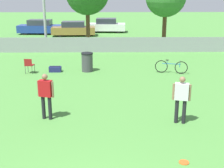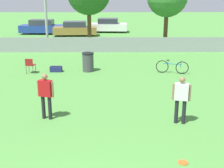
{
  "view_description": "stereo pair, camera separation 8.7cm",
  "coord_description": "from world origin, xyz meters",
  "px_view_note": "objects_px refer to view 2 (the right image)",
  "views": [
    {
      "loc": [
        0.62,
        -4.59,
        4.43
      ],
      "look_at": [
        0.81,
        6.52,
        1.05
      ],
      "focal_mm": 50.0,
      "sensor_mm": 36.0,
      "label": 1
    },
    {
      "loc": [
        0.71,
        -4.59,
        4.43
      ],
      "look_at": [
        0.81,
        6.52,
        1.05
      ],
      "focal_mm": 50.0,
      "sensor_mm": 36.0,
      "label": 2
    }
  ],
  "objects_px": {
    "trash_bin": "(88,62)",
    "parked_car_blue": "(42,27)",
    "parked_car_tan": "(75,29)",
    "player_receiver_white": "(181,96)",
    "bicycle_sideline": "(172,67)",
    "gear_bag_sideline": "(56,69)",
    "parked_car_white": "(108,26)",
    "player_thrower_red": "(46,93)",
    "frisbee_disc": "(183,163)",
    "folding_chair_sideline": "(30,64)"
  },
  "relations": [
    {
      "from": "player_receiver_white",
      "to": "gear_bag_sideline",
      "type": "xyz_separation_m",
      "value": [
        -5.41,
        7.09,
        -0.82
      ]
    },
    {
      "from": "player_receiver_white",
      "to": "frisbee_disc",
      "type": "xyz_separation_m",
      "value": [
        -0.46,
        -2.59,
        -0.96
      ]
    },
    {
      "from": "player_receiver_white",
      "to": "parked_car_blue",
      "type": "height_order",
      "value": "player_receiver_white"
    },
    {
      "from": "folding_chair_sideline",
      "to": "bicycle_sideline",
      "type": "relative_size",
      "value": 0.49
    },
    {
      "from": "parked_car_tan",
      "to": "player_receiver_white",
      "type": "bearing_deg",
      "value": -76.67
    },
    {
      "from": "bicycle_sideline",
      "to": "parked_car_white",
      "type": "relative_size",
      "value": 0.42
    },
    {
      "from": "parked_car_tan",
      "to": "parked_car_white",
      "type": "xyz_separation_m",
      "value": [
        3.25,
        2.69,
        0.03
      ]
    },
    {
      "from": "player_thrower_red",
      "to": "bicycle_sideline",
      "type": "bearing_deg",
      "value": 64.22
    },
    {
      "from": "player_receiver_white",
      "to": "gear_bag_sideline",
      "type": "height_order",
      "value": "player_receiver_white"
    },
    {
      "from": "player_thrower_red",
      "to": "parked_car_blue",
      "type": "relative_size",
      "value": 0.37
    },
    {
      "from": "bicycle_sideline",
      "to": "parked_car_tan",
      "type": "relative_size",
      "value": 0.4
    },
    {
      "from": "parked_car_tan",
      "to": "bicycle_sideline",
      "type": "bearing_deg",
      "value": -66.85
    },
    {
      "from": "gear_bag_sideline",
      "to": "parked_car_blue",
      "type": "relative_size",
      "value": 0.15
    },
    {
      "from": "gear_bag_sideline",
      "to": "frisbee_disc",
      "type": "bearing_deg",
      "value": -62.92
    },
    {
      "from": "bicycle_sideline",
      "to": "player_receiver_white",
      "type": "bearing_deg",
      "value": -83.09
    },
    {
      "from": "parked_car_tan",
      "to": "parked_car_white",
      "type": "relative_size",
      "value": 1.04
    },
    {
      "from": "bicycle_sideline",
      "to": "parked_car_white",
      "type": "distance_m",
      "value": 17.6
    },
    {
      "from": "parked_car_tan",
      "to": "trash_bin",
      "type": "bearing_deg",
      "value": -83.13
    },
    {
      "from": "player_thrower_red",
      "to": "frisbee_disc",
      "type": "height_order",
      "value": "player_thrower_red"
    },
    {
      "from": "player_receiver_white",
      "to": "parked_car_tan",
      "type": "height_order",
      "value": "player_receiver_white"
    },
    {
      "from": "bicycle_sideline",
      "to": "player_thrower_red",
      "type": "bearing_deg",
      "value": -116.66
    },
    {
      "from": "player_thrower_red",
      "to": "folding_chair_sideline",
      "type": "xyz_separation_m",
      "value": [
        -2.11,
        6.31,
        -0.47
      ]
    },
    {
      "from": "trash_bin",
      "to": "parked_car_blue",
      "type": "distance_m",
      "value": 16.47
    },
    {
      "from": "trash_bin",
      "to": "parked_car_blue",
      "type": "bearing_deg",
      "value": 110.47
    },
    {
      "from": "bicycle_sideline",
      "to": "parked_car_blue",
      "type": "height_order",
      "value": "parked_car_blue"
    },
    {
      "from": "frisbee_disc",
      "to": "folding_chair_sideline",
      "type": "bearing_deg",
      "value": 124.01
    },
    {
      "from": "player_thrower_red",
      "to": "frisbee_disc",
      "type": "distance_m",
      "value": 5.25
    },
    {
      "from": "parked_car_tan",
      "to": "parked_car_white",
      "type": "distance_m",
      "value": 4.22
    },
    {
      "from": "player_receiver_white",
      "to": "parked_car_white",
      "type": "height_order",
      "value": "player_receiver_white"
    },
    {
      "from": "parked_car_blue",
      "to": "player_thrower_red",
      "type": "bearing_deg",
      "value": -75.26
    },
    {
      "from": "frisbee_disc",
      "to": "folding_chair_sideline",
      "type": "relative_size",
      "value": 0.32
    },
    {
      "from": "player_thrower_red",
      "to": "trash_bin",
      "type": "height_order",
      "value": "player_thrower_red"
    },
    {
      "from": "player_thrower_red",
      "to": "parked_car_white",
      "type": "xyz_separation_m",
      "value": [
        2.11,
        23.46,
        -0.26
      ]
    },
    {
      "from": "player_thrower_red",
      "to": "folding_chair_sideline",
      "type": "relative_size",
      "value": 1.99
    },
    {
      "from": "player_receiver_white",
      "to": "gear_bag_sideline",
      "type": "relative_size",
      "value": 2.51
    },
    {
      "from": "player_thrower_red",
      "to": "parked_car_tan",
      "type": "relative_size",
      "value": 0.39
    },
    {
      "from": "bicycle_sideline",
      "to": "trash_bin",
      "type": "relative_size",
      "value": 1.62
    },
    {
      "from": "player_receiver_white",
      "to": "trash_bin",
      "type": "xyz_separation_m",
      "value": [
        -3.61,
        7.16,
        -0.44
      ]
    },
    {
      "from": "parked_car_blue",
      "to": "folding_chair_sideline",
      "type": "bearing_deg",
      "value": -77.94
    },
    {
      "from": "gear_bag_sideline",
      "to": "parked_car_tan",
      "type": "distance_m",
      "value": 14.14
    },
    {
      "from": "player_receiver_white",
      "to": "folding_chair_sideline",
      "type": "distance_m",
      "value": 9.56
    },
    {
      "from": "parked_car_blue",
      "to": "player_receiver_white",
      "type": "bearing_deg",
      "value": -64.77
    },
    {
      "from": "gear_bag_sideline",
      "to": "trash_bin",
      "type": "bearing_deg",
      "value": 2.43
    },
    {
      "from": "frisbee_disc",
      "to": "parked_car_white",
      "type": "xyz_separation_m",
      "value": [
        -2.08,
        26.48,
        0.7
      ]
    },
    {
      "from": "parked_car_tan",
      "to": "parked_car_blue",
      "type": "bearing_deg",
      "value": 156.93
    },
    {
      "from": "player_thrower_red",
      "to": "parked_car_white",
      "type": "bearing_deg",
      "value": 101.38
    },
    {
      "from": "player_thrower_red",
      "to": "trash_bin",
      "type": "xyz_separation_m",
      "value": [
        1.03,
        6.73,
        -0.44
      ]
    },
    {
      "from": "player_thrower_red",
      "to": "frisbee_disc",
      "type": "bearing_deg",
      "value": -19.32
    },
    {
      "from": "gear_bag_sideline",
      "to": "parked_car_white",
      "type": "xyz_separation_m",
      "value": [
        2.87,
        16.81,
        0.56
      ]
    },
    {
      "from": "player_receiver_white",
      "to": "parked_car_tan",
      "type": "distance_m",
      "value": 21.99
    }
  ]
}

